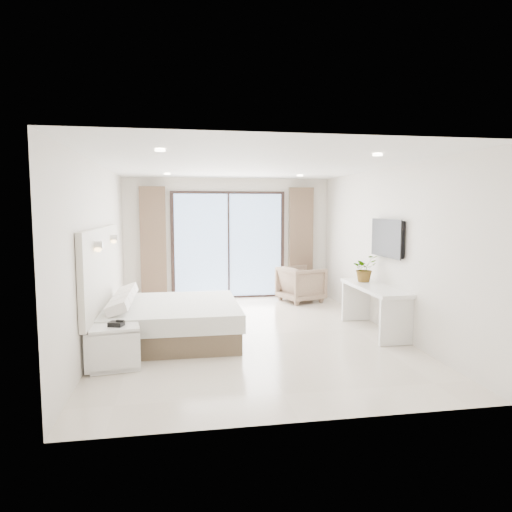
{
  "coord_description": "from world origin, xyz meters",
  "views": [
    {
      "loc": [
        -1.12,
        -7.12,
        2.03
      ],
      "look_at": [
        0.17,
        0.4,
        1.23
      ],
      "focal_mm": 32.0,
      "sensor_mm": 36.0,
      "label": 1
    }
  ],
  "objects_px": {
    "console_desk": "(374,298)",
    "armchair": "(301,282)",
    "bed": "(169,321)",
    "nightstand": "(115,347)"
  },
  "relations": [
    {
      "from": "console_desk",
      "to": "nightstand",
      "type": "bearing_deg",
      "value": -165.17
    },
    {
      "from": "console_desk",
      "to": "armchair",
      "type": "distance_m",
      "value": 2.65
    },
    {
      "from": "bed",
      "to": "console_desk",
      "type": "relative_size",
      "value": 1.2
    },
    {
      "from": "bed",
      "to": "console_desk",
      "type": "xyz_separation_m",
      "value": [
        3.32,
        -0.08,
        0.27
      ]
    },
    {
      "from": "console_desk",
      "to": "armchair",
      "type": "xyz_separation_m",
      "value": [
        -0.52,
        2.6,
        -0.15
      ]
    },
    {
      "from": "nightstand",
      "to": "console_desk",
      "type": "bearing_deg",
      "value": 6.65
    },
    {
      "from": "bed",
      "to": "armchair",
      "type": "relative_size",
      "value": 2.44
    },
    {
      "from": "bed",
      "to": "armchair",
      "type": "height_order",
      "value": "armchair"
    },
    {
      "from": "console_desk",
      "to": "armchair",
      "type": "bearing_deg",
      "value": 101.4
    },
    {
      "from": "bed",
      "to": "console_desk",
      "type": "bearing_deg",
      "value": -1.42
    }
  ]
}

